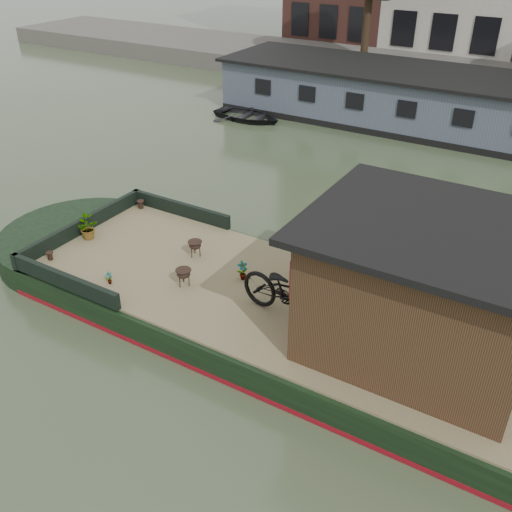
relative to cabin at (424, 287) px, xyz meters
The scene contains 18 objects.
ground 2.88m from the cabin, behind, with size 120.00×120.00×0.00m, color #303E28.
houseboat_hull 3.87m from the cabin, behind, with size 14.01×4.02×0.60m.
houseboat_deck 2.52m from the cabin, behind, with size 11.80×3.80×0.05m, color olive.
bow_bulwark 7.33m from the cabin, behind, with size 3.00×4.00×0.35m.
cabin is the anchor object (origin of this frame).
bicycle 2.37m from the cabin, 168.54° to the right, with size 0.77×2.22×1.16m, color black.
potted_plant_a 3.87m from the cabin, behind, with size 0.23×0.15×0.43m, color brown.
potted_plant_b 3.18m from the cabin, 158.22° to the left, with size 0.18×0.15×0.33m, color brown.
potted_plant_c 7.85m from the cabin, behind, with size 0.49×0.43×0.54m, color brown.
potted_plant_d 2.65m from the cabin, 148.25° to the left, with size 0.29×0.29×0.52m, color brown.
potted_plant_e 6.23m from the cabin, 167.40° to the right, with size 0.15×0.10×0.29m, color #993D2D.
brazier_front 4.79m from the cabin, behind, with size 0.35×0.35×0.37m, color black, non-canonical shape.
brazier_rear 5.27m from the cabin, behind, with size 0.34×0.34×0.37m, color black, non-canonical shape.
bollard_port 8.05m from the cabin, 167.68° to the left, with size 0.19×0.19×0.22m, color black.
bollard_stbd 7.98m from the cabin, behind, with size 0.16×0.16×0.19m, color black.
dinghy 15.41m from the cabin, 133.01° to the left, with size 2.10×2.94×0.61m, color black.
far_houseboat 14.20m from the cabin, 98.88° to the left, with size 20.40×4.40×2.11m.
quay 20.67m from the cabin, 96.09° to the left, with size 60.00×6.00×0.90m, color #47443F.
Camera 1 is at (3.85, -8.15, 7.18)m, focal length 40.00 mm.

